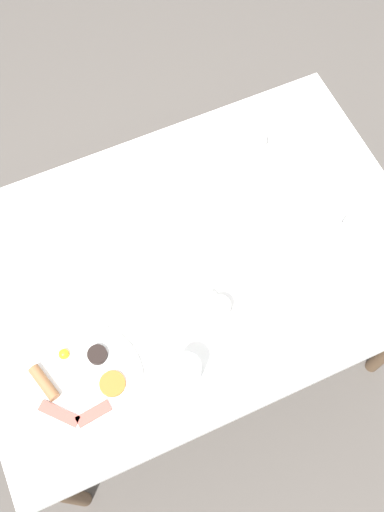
% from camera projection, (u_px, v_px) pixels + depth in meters
% --- Properties ---
extents(ground_plane, '(8.00, 8.00, 0.00)m').
position_uv_depth(ground_plane, '(192.00, 338.00, 2.18)').
color(ground_plane, '#4C4742').
extents(table, '(0.81, 1.18, 0.70)m').
position_uv_depth(table, '(192.00, 270.00, 1.60)').
color(table, white).
rests_on(table, ground_plane).
extents(breakfast_plate, '(0.30, 0.30, 0.04)m').
position_uv_depth(breakfast_plate, '(79.00, 383.00, 1.40)').
color(breakfast_plate, white).
rests_on(breakfast_plate, table).
extents(teapot_near, '(0.20, 0.12, 0.13)m').
position_uv_depth(teapot_near, '(362.00, 241.00, 1.50)').
color(teapot_near, white).
rests_on(teapot_near, table).
extents(teacup_with_saucer_left, '(0.14, 0.14, 0.06)m').
position_uv_depth(teacup_with_saucer_left, '(250.00, 143.00, 1.65)').
color(teacup_with_saucer_left, white).
rests_on(teacup_with_saucer_left, table).
extents(water_glass_tall, '(0.07, 0.07, 0.10)m').
position_uv_depth(water_glass_tall, '(187.00, 372.00, 1.36)').
color(water_glass_tall, white).
rests_on(water_glass_tall, table).
extents(creamer_jug, '(0.08, 0.05, 0.06)m').
position_uv_depth(creamer_jug, '(219.00, 309.00, 1.45)').
color(creamer_jug, white).
rests_on(creamer_jug, table).
extents(napkin_folded, '(0.21, 0.18, 0.01)m').
position_uv_depth(napkin_folded, '(136.00, 205.00, 1.60)').
color(napkin_folded, white).
rests_on(napkin_folded, table).
extents(fork_by_plate, '(0.14, 0.11, 0.00)m').
position_uv_depth(fork_by_plate, '(48.00, 274.00, 1.52)').
color(fork_by_plate, silver).
rests_on(fork_by_plate, table).
extents(knife_by_plate, '(0.08, 0.18, 0.00)m').
position_uv_depth(knife_by_plate, '(221.00, 246.00, 1.55)').
color(knife_by_plate, silver).
rests_on(knife_by_plate, table).
extents(spoon_for_tea, '(0.13, 0.08, 0.00)m').
position_uv_depth(spoon_for_tea, '(307.00, 117.00, 1.72)').
color(spoon_for_tea, silver).
rests_on(spoon_for_tea, table).
extents(fork_spare, '(0.16, 0.07, 0.00)m').
position_uv_depth(fork_spare, '(311.00, 181.00, 1.63)').
color(fork_spare, silver).
rests_on(fork_spare, table).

